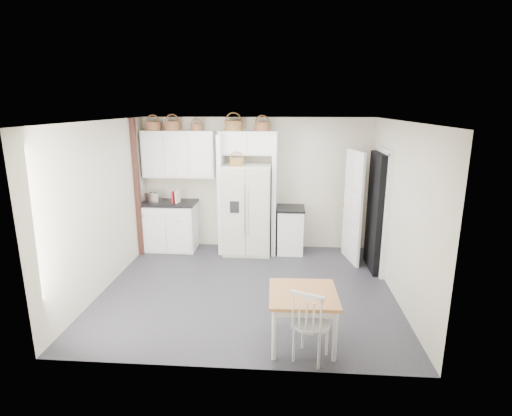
{
  "coord_description": "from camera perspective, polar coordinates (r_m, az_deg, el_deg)",
  "views": [
    {
      "loc": [
        0.55,
        -5.8,
        2.82
      ],
      "look_at": [
        0.1,
        0.4,
        1.22
      ],
      "focal_mm": 28.0,
      "sensor_mm": 36.0,
      "label": 1
    }
  ],
  "objects": [
    {
      "name": "wall_right",
      "position": [
        6.23,
        19.83,
        -0.52
      ],
      "size": [
        0.0,
        4.0,
        4.0
      ],
      "primitive_type": "plane",
      "rotation": [
        1.57,
        0.0,
        -1.57
      ],
      "color": "silver",
      "rests_on": "floor"
    },
    {
      "name": "cookbook_red",
      "position": [
        7.91,
        -11.7,
        1.55
      ],
      "size": [
        0.05,
        0.15,
        0.23
      ],
      "primitive_type": "cube",
      "rotation": [
        0.0,
        0.0,
        -0.14
      ],
      "color": "#AC1622",
      "rests_on": "counter_left"
    },
    {
      "name": "door_slab",
      "position": [
        7.46,
        13.65,
        0.13
      ],
      "size": [
        0.21,
        0.79,
        2.05
      ],
      "primitive_type": "cube",
      "rotation": [
        0.0,
        0.0,
        -1.36
      ],
      "color": "white",
      "rests_on": "floor"
    },
    {
      "name": "ceiling",
      "position": [
        5.83,
        -1.32,
        12.31
      ],
      "size": [
        4.5,
        4.5,
        0.0
      ],
      "primitive_type": "plane",
      "color": "white",
      "rests_on": "wall_back"
    },
    {
      "name": "trim_post",
      "position": [
        7.81,
        -16.6,
        2.64
      ],
      "size": [
        0.09,
        0.09,
        2.6
      ],
      "primitive_type": "cube",
      "color": "#341712",
      "rests_on": "floor"
    },
    {
      "name": "counter_left",
      "position": [
        8.05,
        -12.26,
        0.75
      ],
      "size": [
        1.05,
        0.68,
        0.04
      ],
      "primitive_type": "cube",
      "color": "black",
      "rests_on": "base_cab_left"
    },
    {
      "name": "refrigerator",
      "position": [
        7.71,
        -1.21,
        -0.19
      ],
      "size": [
        0.9,
        0.72,
        1.73
      ],
      "primitive_type": "cube",
      "color": "beige",
      "rests_on": "floor"
    },
    {
      "name": "base_cab_right",
      "position": [
        7.87,
        4.91,
        -3.24
      ],
      "size": [
        0.49,
        0.59,
        0.87
      ],
      "primitive_type": "cube",
      "color": "white",
      "rests_on": "floor"
    },
    {
      "name": "fridge_panel_right",
      "position": [
        7.68,
        2.62,
        1.91
      ],
      "size": [
        0.08,
        0.6,
        2.3
      ],
      "primitive_type": "cube",
      "color": "white",
      "rests_on": "floor"
    },
    {
      "name": "dining_table",
      "position": [
        5.01,
        6.64,
        -15.36
      ],
      "size": [
        0.82,
        0.82,
        0.67
      ],
      "primitive_type": "cube",
      "rotation": [
        0.0,
        0.0,
        0.03
      ],
      "color": "#AC6138",
      "rests_on": "floor"
    },
    {
      "name": "counter_right",
      "position": [
        7.74,
        4.98,
        -0.05
      ],
      "size": [
        0.53,
        0.63,
        0.04
      ],
      "primitive_type": "cube",
      "color": "black",
      "rests_on": "base_cab_right"
    },
    {
      "name": "basket_bridge_a",
      "position": [
        7.7,
        -3.22,
        11.66
      ],
      "size": [
        0.34,
        0.34,
        0.19
      ],
      "primitive_type": "cylinder",
      "color": "brown",
      "rests_on": "bridge_cabinet"
    },
    {
      "name": "toaster",
      "position": [
        8.01,
        -14.46,
        1.44
      ],
      "size": [
        0.31,
        0.21,
        0.2
      ],
      "primitive_type": "cube",
      "rotation": [
        0.0,
        0.0,
        -0.16
      ],
      "color": "silver",
      "rests_on": "counter_left"
    },
    {
      "name": "bridge_cabinet",
      "position": [
        7.69,
        -1.12,
        9.29
      ],
      "size": [
        1.12,
        0.34,
        0.45
      ],
      "primitive_type": "cube",
      "color": "white",
      "rests_on": "wall_back"
    },
    {
      "name": "wall_back",
      "position": [
        7.96,
        0.09,
        3.47
      ],
      "size": [
        4.5,
        0.0,
        4.5
      ],
      "primitive_type": "plane",
      "rotation": [
        1.57,
        0.0,
        0.0
      ],
      "color": "silver",
      "rests_on": "floor"
    },
    {
      "name": "upper_cabinet",
      "position": [
        7.95,
        -10.94,
        7.57
      ],
      "size": [
        1.4,
        0.34,
        0.9
      ],
      "primitive_type": "cube",
      "color": "white",
      "rests_on": "wall_back"
    },
    {
      "name": "basket_bridge_b",
      "position": [
        7.65,
        0.87,
        11.56
      ],
      "size": [
        0.29,
        0.29,
        0.16
      ],
      "primitive_type": "cylinder",
      "color": "brown",
      "rests_on": "bridge_cabinet"
    },
    {
      "name": "basket_upper_a",
      "position": [
        8.04,
        -14.47,
        11.27
      ],
      "size": [
        0.29,
        0.29,
        0.17
      ],
      "primitive_type": "cylinder",
      "color": "brown",
      "rests_on": "upper_cabinet"
    },
    {
      "name": "cookbook_cream",
      "position": [
        7.89,
        -11.14,
        1.6
      ],
      "size": [
        0.07,
        0.17,
        0.24
      ],
      "primitive_type": "cube",
      "rotation": [
        0.0,
        0.0,
        -0.21
      ],
      "color": "#F3E0C7",
      "rests_on": "counter_left"
    },
    {
      "name": "base_cab_left",
      "position": [
        8.17,
        -12.08,
        -2.58
      ],
      "size": [
        1.01,
        0.64,
        0.93
      ],
      "primitive_type": "cube",
      "color": "white",
      "rests_on": "floor"
    },
    {
      "name": "basket_upper_b",
      "position": [
        7.93,
        -11.85,
        11.41
      ],
      "size": [
        0.3,
        0.3,
        0.17
      ],
      "primitive_type": "cylinder",
      "color": "brown",
      "rests_on": "upper_cabinet"
    },
    {
      "name": "fridge_panel_left",
      "position": [
        7.77,
        -4.92,
        2.02
      ],
      "size": [
        0.08,
        0.6,
        2.3
      ],
      "primitive_type": "cube",
      "color": "white",
      "rests_on": "floor"
    },
    {
      "name": "windsor_chair",
      "position": [
        4.71,
        7.9,
        -16.14
      ],
      "size": [
        0.54,
        0.52,
        0.86
      ],
      "primitive_type": "cube",
      "rotation": [
        0.0,
        0.0,
        -0.4
      ],
      "color": "white",
      "rests_on": "floor"
    },
    {
      "name": "doorway_void",
      "position": [
        7.21,
        16.89,
        -0.58
      ],
      "size": [
        0.18,
        0.85,
        2.05
      ],
      "primitive_type": "cube",
      "color": "black",
      "rests_on": "floor"
    },
    {
      "name": "basket_fridge_a",
      "position": [
        7.45,
        -2.78,
        6.63
      ],
      "size": [
        0.26,
        0.26,
        0.14
      ],
      "primitive_type": "cylinder",
      "color": "brown",
      "rests_on": "refrigerator"
    },
    {
      "name": "floor",
      "position": [
        6.47,
        -1.19,
        -11.37
      ],
      "size": [
        4.5,
        4.5,
        0.0
      ],
      "primitive_type": "plane",
      "color": "#2A2B2F",
      "rests_on": "ground"
    },
    {
      "name": "wall_left",
      "position": [
        6.61,
        -21.05,
        0.21
      ],
      "size": [
        0.0,
        4.0,
        4.0
      ],
      "primitive_type": "plane",
      "rotation": [
        1.57,
        0.0,
        1.57
      ],
      "color": "silver",
      "rests_on": "floor"
    },
    {
      "name": "basket_upper_c",
      "position": [
        7.82,
        -8.48,
        11.35
      ],
      "size": [
        0.22,
        0.22,
        0.13
      ],
      "primitive_type": "cylinder",
      "color": "brown",
      "rests_on": "upper_cabinet"
    }
  ]
}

